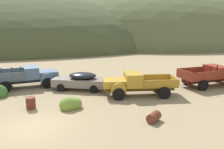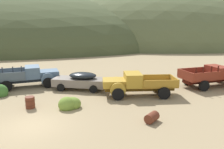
% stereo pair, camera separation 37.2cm
% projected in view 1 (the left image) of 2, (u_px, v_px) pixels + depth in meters
% --- Properties ---
extents(ground_plane, '(300.00, 300.00, 0.00)m').
position_uv_depth(ground_plane, '(33.00, 127.00, 12.58)').
color(ground_plane, '#998460').
extents(hill_center, '(77.48, 55.89, 32.51)m').
position_uv_depth(hill_center, '(153.00, 42.00, 71.21)').
color(hill_center, '#56603D').
rests_on(hill_center, ground).
extents(truck_chalk_blue, '(6.05, 3.86, 2.16)m').
position_uv_depth(truck_chalk_blue, '(31.00, 76.00, 20.62)').
color(truck_chalk_blue, '#262D39').
rests_on(truck_chalk_blue, ground).
extents(car_primer_gray, '(5.20, 2.75, 1.57)m').
position_uv_depth(car_primer_gray, '(78.00, 81.00, 19.72)').
color(car_primer_gray, slate).
rests_on(car_primer_gray, ground).
extents(truck_mustard, '(5.92, 2.45, 1.89)m').
position_uv_depth(truck_mustard, '(134.00, 84.00, 17.98)').
color(truck_mustard, '#593D12').
rests_on(truck_mustard, ground).
extents(truck_rust_red, '(6.40, 3.76, 2.16)m').
position_uv_depth(truck_rust_red, '(214.00, 75.00, 21.08)').
color(truck_rust_red, '#42140D').
rests_on(truck_rust_red, ground).
extents(oil_drum_tipped, '(1.04, 1.07, 0.58)m').
position_uv_depth(oil_drum_tipped, '(154.00, 117.00, 13.25)').
color(oil_drum_tipped, '#5B2819').
rests_on(oil_drum_tipped, ground).
extents(oil_drum_foreground, '(0.67, 0.67, 0.82)m').
position_uv_depth(oil_drum_foreground, '(31.00, 103.00, 15.27)').
color(oil_drum_foreground, '#5B2819').
rests_on(oil_drum_foreground, ground).
extents(bush_near_barrel, '(1.17, 1.06, 1.25)m').
position_uv_depth(bush_near_barrel, '(0.00, 93.00, 17.86)').
color(bush_near_barrel, '#3D702D').
rests_on(bush_near_barrel, ground).
extents(bush_between_trucks, '(1.55, 1.30, 1.09)m').
position_uv_depth(bush_between_trucks, '(70.00, 105.00, 15.32)').
color(bush_between_trucks, olive).
rests_on(bush_between_trucks, ground).
extents(bush_back_edge, '(1.22, 1.12, 1.15)m').
position_uv_depth(bush_back_edge, '(210.00, 74.00, 24.65)').
color(bush_back_edge, '#3D702D').
rests_on(bush_back_edge, ground).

